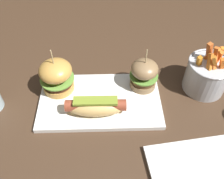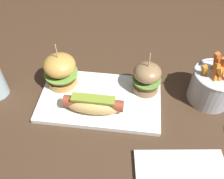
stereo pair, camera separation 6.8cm
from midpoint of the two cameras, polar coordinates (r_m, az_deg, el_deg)
The scene contains 6 objects.
ground_plane at distance 0.73m, azimuth -0.02°, elevation -2.74°, with size 3.00×3.00×0.00m, color #422D1E.
platter_main at distance 0.72m, azimuth -0.02°, elevation -2.39°, with size 0.35×0.20×0.01m, color white.
hot_dog at distance 0.67m, azimuth -1.36°, elevation -3.55°, with size 0.16×0.06×0.05m.
slider_left at distance 0.73m, azimuth -9.11°, elevation 4.23°, with size 0.10×0.10×0.14m.
slider_right at distance 0.72m, azimuth 10.69°, elevation 2.50°, with size 0.08×0.08×0.14m.
fries_bucket at distance 0.76m, azimuth 24.54°, elevation 0.78°, with size 0.13×0.13×0.15m.
Camera 2 is at (0.09, -0.45, 0.57)m, focal length 39.92 mm.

